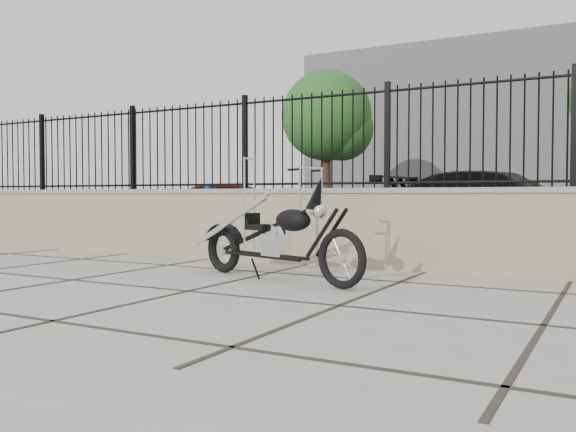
# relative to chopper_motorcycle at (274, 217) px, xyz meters

# --- Properties ---
(ground_plane) EXTENTS (90.00, 90.00, 0.00)m
(ground_plane) POSITION_rel_chopper_motorcycle_xyz_m (-0.31, -1.03, -0.65)
(ground_plane) COLOR #99968E
(ground_plane) RESTS_ON ground
(parking_lot) EXTENTS (30.00, 30.00, 0.00)m
(parking_lot) POSITION_rel_chopper_motorcycle_xyz_m (-0.31, 11.47, -0.65)
(parking_lot) COLOR black
(parking_lot) RESTS_ON ground
(retaining_wall) EXTENTS (14.00, 0.36, 0.96)m
(retaining_wall) POSITION_rel_chopper_motorcycle_xyz_m (-0.31, 1.47, -0.17)
(retaining_wall) COLOR gray
(retaining_wall) RESTS_ON ground_plane
(iron_fence) EXTENTS (14.00, 0.08, 1.20)m
(iron_fence) POSITION_rel_chopper_motorcycle_xyz_m (-0.31, 1.47, 0.91)
(iron_fence) COLOR black
(iron_fence) RESTS_ON retaining_wall
(background_building) EXTENTS (22.00, 6.00, 8.00)m
(background_building) POSITION_rel_chopper_motorcycle_xyz_m (-0.31, 25.47, 3.35)
(background_building) COLOR beige
(background_building) RESTS_ON ground_plane
(chopper_motorcycle) EXTENTS (2.19, 0.97, 1.30)m
(chopper_motorcycle) POSITION_rel_chopper_motorcycle_xyz_m (0.00, 0.00, 0.00)
(chopper_motorcycle) COLOR black
(chopper_motorcycle) RESTS_ON ground_plane
(car_red) EXTENTS (3.82, 2.55, 1.21)m
(car_red) POSITION_rel_chopper_motorcycle_xyz_m (-4.46, 5.98, -0.05)
(car_red) COLOR #3F1309
(car_red) RESTS_ON parking_lot
(car_black) EXTENTS (4.77, 2.48, 1.32)m
(car_black) POSITION_rel_chopper_motorcycle_xyz_m (1.17, 6.12, 0.01)
(car_black) COLOR black
(car_black) RESTS_ON parking_lot
(bollard_a) EXTENTS (0.14, 0.14, 1.06)m
(bollard_a) POSITION_rel_chopper_motorcycle_xyz_m (-3.20, 3.17, -0.12)
(bollard_a) COLOR #0B22AA
(bollard_a) RESTS_ON ground_plane
(bollard_b) EXTENTS (0.14, 0.14, 0.97)m
(bollard_b) POSITION_rel_chopper_motorcycle_xyz_m (1.28, 3.57, -0.17)
(bollard_b) COLOR #0E36D2
(bollard_b) RESTS_ON ground_plane
(tree_left) EXTENTS (3.36, 3.36, 5.68)m
(tree_left) POSITION_rel_chopper_motorcycle_xyz_m (-6.62, 15.27, 3.32)
(tree_left) COLOR #382619
(tree_left) RESTS_ON ground_plane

